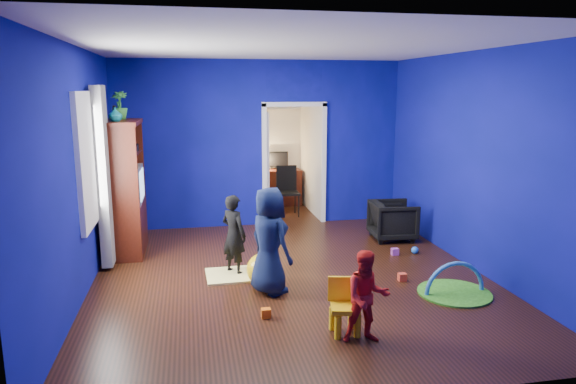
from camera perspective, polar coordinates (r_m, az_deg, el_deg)
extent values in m
cube|color=black|center=(6.73, 0.38, -9.53)|extent=(5.00, 5.50, 0.01)
cube|color=white|center=(6.31, 0.42, 15.92)|extent=(5.00, 5.50, 0.01)
cube|color=navy|center=(9.05, -3.06, 5.32)|extent=(5.00, 0.02, 2.90)
cube|color=navy|center=(3.75, 8.73, -3.40)|extent=(5.00, 0.02, 2.90)
cube|color=navy|center=(6.36, -22.28, 1.93)|extent=(0.02, 5.50, 2.90)
cube|color=navy|center=(7.27, 20.13, 3.17)|extent=(0.02, 5.50, 2.90)
imported|color=black|center=(8.48, 11.58, -3.11)|extent=(0.74, 0.72, 0.63)
imported|color=black|center=(6.76, -6.04, -4.73)|extent=(0.45, 0.46, 1.07)
imported|color=#10123D|center=(6.08, -2.07, -5.44)|extent=(0.67, 0.75, 1.28)
imported|color=red|center=(5.04, 8.76, -11.45)|extent=(0.47, 0.39, 0.91)
imported|color=#0C5D67|center=(7.49, -18.65, 8.16)|extent=(0.21, 0.21, 0.19)
imported|color=#328A32|center=(8.00, -18.22, 9.14)|extent=(0.26, 0.26, 0.41)
cube|color=#380D09|center=(7.91, -17.89, 0.47)|extent=(0.58, 1.14, 1.96)
cube|color=silver|center=(7.89, -17.62, 0.76)|extent=(0.46, 0.70, 0.54)
cube|color=#F2E07A|center=(6.83, -5.87, -9.14)|extent=(0.77, 0.62, 0.03)
sphere|color=yellow|center=(6.45, -2.84, -8.58)|extent=(0.40, 0.40, 0.40)
cube|color=yellow|center=(5.25, 6.36, -12.86)|extent=(0.33, 0.33, 0.50)
cylinder|color=green|center=(6.54, 17.99, -10.61)|extent=(0.86, 0.86, 0.02)
torus|color=#3F8CD8|center=(6.54, 18.00, -10.54)|extent=(0.78, 0.07, 0.77)
cube|color=white|center=(6.68, -21.65, 3.27)|extent=(0.03, 0.95, 1.55)
cube|color=slate|center=(7.24, -19.81, 1.56)|extent=(0.14, 0.42, 2.40)
cube|color=white|center=(9.20, 0.68, 2.93)|extent=(1.16, 0.10, 2.10)
cube|color=#3D140A|center=(10.78, -0.95, 0.53)|extent=(0.88, 0.44, 0.75)
cube|color=black|center=(10.80, -1.08, 3.64)|extent=(0.40, 0.05, 0.32)
sphere|color=#FFD88C|center=(10.70, -2.50, 3.45)|extent=(0.14, 0.14, 0.14)
cube|color=black|center=(9.83, 0.02, -0.02)|extent=(0.40, 0.40, 0.92)
cube|color=white|center=(10.70, -1.09, 9.32)|extent=(0.88, 0.24, 0.04)
cube|color=#F04428|center=(6.77, 12.58, -9.22)|extent=(0.10, 0.08, 0.10)
sphere|color=blue|center=(7.89, 13.92, -6.26)|extent=(0.11, 0.11, 0.11)
cube|color=orange|center=(5.63, -2.46, -13.30)|extent=(0.10, 0.08, 0.10)
cube|color=#B645BA|center=(7.76, 11.79, -6.50)|extent=(0.10, 0.08, 0.10)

